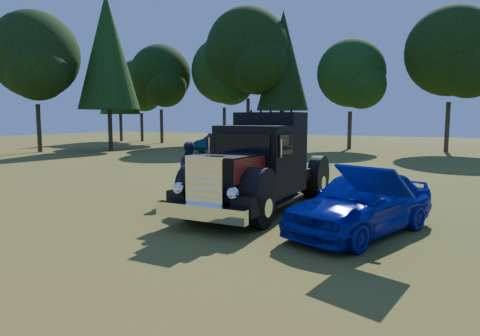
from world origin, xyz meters
name	(u,v)px	position (x,y,z in m)	size (l,w,h in m)	color
ground	(235,225)	(0.00, 0.00, 0.00)	(120.00, 120.00, 0.00)	#3E5819
treeline	(327,60)	(-5.82, 27.92, 7.87)	(72.10, 24.04, 13.92)	#2D2116
diamond_t_truck	(259,168)	(-0.29, 2.07, 1.28)	(3.29, 7.16, 3.00)	black
hotrod_coupe	(362,202)	(3.14, 0.68, 0.79)	(3.25, 4.95, 1.89)	#07309B
spectator_near	(211,178)	(-1.78, 1.71, 0.92)	(0.67, 0.44, 1.84)	#1C1E42
spectator_far	(191,171)	(-3.01, 2.37, 1.00)	(0.98, 0.76, 2.01)	navy
distant_teal_car	(217,143)	(-13.21, 21.42, 0.76)	(1.60, 4.59, 1.51)	#0A2F3C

